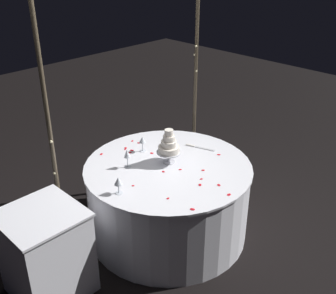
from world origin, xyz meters
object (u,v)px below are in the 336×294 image
Objects in this scene: side_table at (46,253)px; wine_glass_1 at (142,140)px; main_table at (168,199)px; wine_glass_0 at (118,181)px; wine_glass_2 at (127,154)px; decorative_arch at (132,69)px; tiered_cake at (169,146)px; cake_knife at (198,147)px.

side_table is 1.32m from wine_glass_1.
main_table is 10.17× the size of wine_glass_0.
wine_glass_2 is (-0.27, 0.23, 0.49)m from main_table.
wine_glass_1 is (1.21, 0.22, 0.46)m from side_table.
wine_glass_1 is 0.85× the size of wine_glass_2.
decorative_arch is 0.75m from tiered_cake.
cake_knife is at bearing 0.20° from tiered_cake.
main_table is 2.01× the size of side_table.
tiered_cake is (0.05, 0.04, 0.53)m from main_table.
tiered_cake is 0.38m from wine_glass_2.
wine_glass_1 is at bearing 32.93° from wine_glass_0.
tiered_cake reaches higher than side_table.
side_table is 5.05× the size of wine_glass_0.
wine_glass_1 reaches higher than side_table.
wine_glass_1 reaches higher than cake_knife.
main_table is 5.24× the size of cake_knife.
wine_glass_2 reaches higher than main_table.
decorative_arch reaches higher than cake_knife.
side_table is 0.77m from wine_glass_0.
wine_glass_2 is (0.92, 0.09, 0.48)m from side_table.
main_table is at bearing -142.85° from tiered_cake.
cake_knife is at bearing -41.59° from decorative_arch.
wine_glass_2 is (-0.30, -0.13, 0.02)m from wine_glass_1.
decorative_arch is 1.24m from main_table.
cake_knife is (0.41, 0.00, -0.16)m from tiered_cake.
wine_glass_2 is 0.61× the size of cake_knife.
wine_glass_0 is at bearing -16.65° from side_table.
decorative_arch is 16.21× the size of wine_glass_1.
decorative_arch is 0.68m from wine_glass_1.
cake_knife is (1.04, 0.07, -0.10)m from wine_glass_0.
wine_glass_2 reaches higher than cake_knife.
tiered_cake is at bearing 37.15° from main_table.
side_table is at bearing -169.63° from wine_glass_1.
wine_glass_2 reaches higher than wine_glass_0.
side_table is 2.60× the size of cake_knife.
wine_glass_1 reaches higher than main_table.
wine_glass_1 is at bearing 93.13° from tiered_cake.
side_table is at bearing 173.04° from main_table.
cake_knife is (0.73, -0.20, -0.12)m from wine_glass_2.
wine_glass_2 reaches higher than wine_glass_1.
wine_glass_0 is at bearing -173.66° from tiered_cake.
wine_glass_1 is at bearing 10.37° from side_table.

